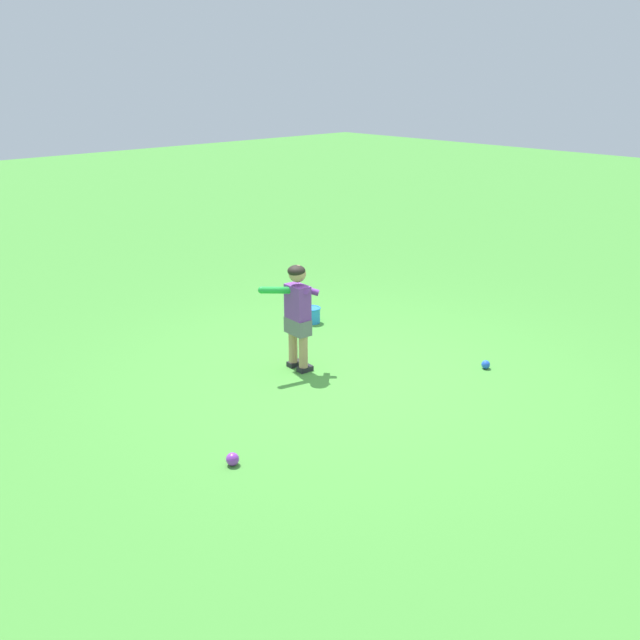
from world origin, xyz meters
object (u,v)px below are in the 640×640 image
object	(u,v)px
child_batter	(297,308)
toy_bucket	(312,315)
play_ball_far_left	(486,365)
play_ball_near_batter	(233,459)

from	to	relation	value
child_batter	toy_bucket	world-z (taller)	child_batter
toy_bucket	child_batter	bearing A→B (deg)	-48.33
child_batter	toy_bucket	distance (m)	1.51
toy_bucket	play_ball_far_left	bearing A→B (deg)	8.68
play_ball_near_batter	toy_bucket	xyz separation A→B (m)	(-1.98, 2.64, 0.05)
child_batter	play_ball_far_left	size ratio (longest dim) A/B	12.41
child_batter	toy_bucket	xyz separation A→B (m)	(-0.93, 1.05, -0.55)
play_ball_far_left	toy_bucket	world-z (taller)	toy_bucket
play_ball_far_left	play_ball_near_batter	distance (m)	2.99
play_ball_far_left	toy_bucket	xyz separation A→B (m)	(-2.22, -0.34, 0.05)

